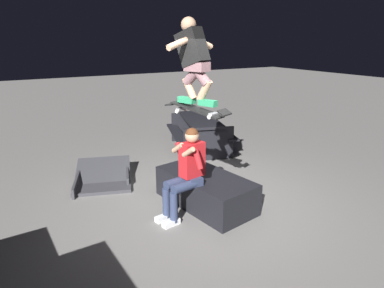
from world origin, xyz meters
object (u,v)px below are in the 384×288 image
kicker_ramp (103,178)px  picnic_table_back (200,129)px  person_sitting_on_ledge (186,169)px  skateboard (197,110)px  ledge_box_main (205,190)px  skater_airborne (194,57)px

kicker_ramp → picnic_table_back: 2.66m
person_sitting_on_ledge → picnic_table_back: size_ratio=0.65×
picnic_table_back → person_sitting_on_ledge: bearing=145.2°
person_sitting_on_ledge → skateboard: skateboard is taller
ledge_box_main → person_sitting_on_ledge: 0.67m
person_sitting_on_ledge → kicker_ramp: 2.09m
ledge_box_main → kicker_ramp: size_ratio=1.12×
ledge_box_main → skater_airborne: (-0.13, 0.29, 2.02)m
skateboard → picnic_table_back: (2.58, -1.62, -1.08)m
person_sitting_on_ledge → kicker_ramp: size_ratio=0.92×
kicker_ramp → skateboard: bearing=-154.3°
person_sitting_on_ledge → skater_airborne: skater_airborne is taller
ledge_box_main → skateboard: size_ratio=1.56×
skateboard → kicker_ramp: skateboard is taller
skateboard → kicker_ramp: (1.85, 0.89, -1.52)m
kicker_ramp → skater_airborne: bearing=-154.2°
ledge_box_main → person_sitting_on_ledge: size_ratio=1.21×
person_sitting_on_ledge → kicker_ramp: (1.83, 0.73, -0.67)m
ledge_box_main → kicker_ramp: 2.04m
skater_airborne → picnic_table_back: size_ratio=0.55×
skateboard → skater_airborne: bearing=21.2°
ledge_box_main → kicker_ramp: bearing=34.7°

